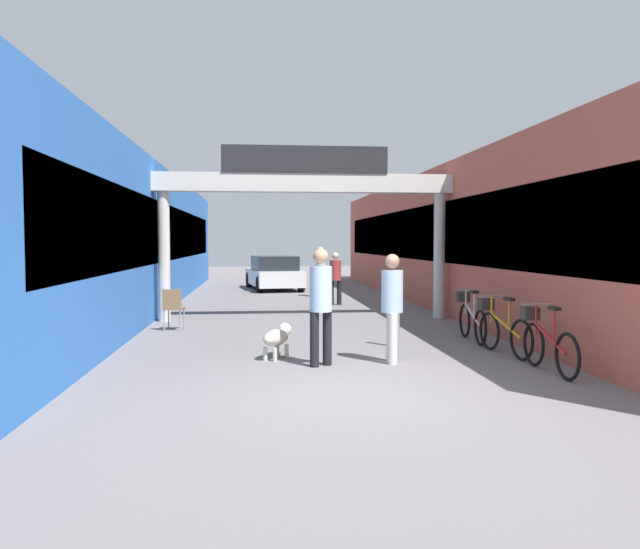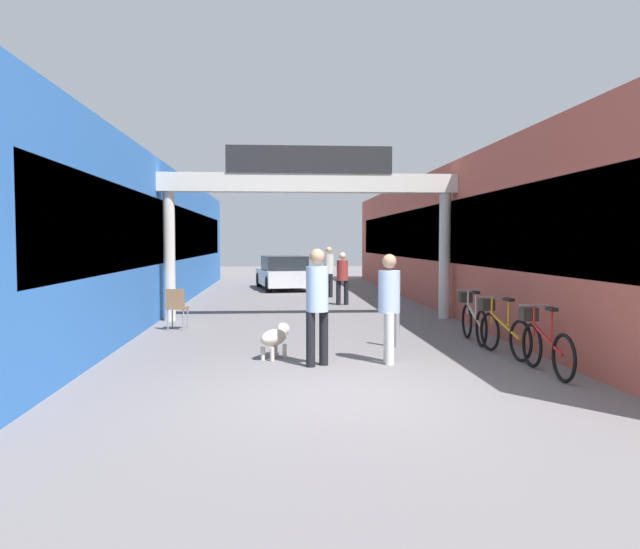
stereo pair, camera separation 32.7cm
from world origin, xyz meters
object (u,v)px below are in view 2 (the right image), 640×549
at_px(pedestrian_with_dog, 317,299).
at_px(cafe_chair_wood_nearer, 177,305).
at_px(pedestrian_carrying_crate, 342,275).
at_px(parked_car_white, 284,273).
at_px(bicycle_silver_third, 472,318).
at_px(pedestrian_companion, 389,301).
at_px(bicycle_red_nearest, 544,343).
at_px(pedestrian_elderly_walking, 329,268).
at_px(dog_on_leash, 276,337).
at_px(bicycle_orange_second, 501,329).
at_px(bollard_post_metal, 397,317).

xyz_separation_m(pedestrian_with_dog, cafe_chair_wood_nearer, (-2.76, 4.09, -0.50)).
height_order(pedestrian_carrying_crate, parked_car_white, pedestrian_carrying_crate).
bearing_deg(bicycle_silver_third, pedestrian_carrying_crate, 104.18).
relative_size(bicycle_silver_third, parked_car_white, 0.40).
distance_m(pedestrian_companion, cafe_chair_wood_nearer, 5.56).
height_order(bicycle_red_nearest, parked_car_white, parked_car_white).
xyz_separation_m(pedestrian_companion, bicycle_silver_third, (1.98, 2.02, -0.54)).
xyz_separation_m(pedestrian_elderly_walking, dog_on_leash, (-1.82, -11.07, -0.64)).
height_order(bicycle_orange_second, parked_car_white, parked_car_white).
distance_m(pedestrian_with_dog, pedestrian_companion, 1.14).
relative_size(pedestrian_with_dog, bicycle_orange_second, 1.07).
bearing_deg(pedestrian_companion, pedestrian_elderly_walking, 89.75).
bearing_deg(bicycle_red_nearest, dog_on_leash, 159.64).
bearing_deg(pedestrian_carrying_crate, bicycle_orange_second, -77.99).
height_order(pedestrian_elderly_walking, parked_car_white, pedestrian_elderly_walking).
xyz_separation_m(bicycle_red_nearest, cafe_chair_wood_nearer, (-6.00, 4.82, 0.10)).
relative_size(bollard_post_metal, parked_car_white, 0.26).
relative_size(dog_on_leash, cafe_chair_wood_nearer, 0.87).
relative_size(pedestrian_elderly_walking, bicycle_silver_third, 1.02).
bearing_deg(dog_on_leash, bollard_post_metal, 21.82).
bearing_deg(dog_on_leash, pedestrian_elderly_walking, 80.67).
height_order(bicycle_red_nearest, bicycle_orange_second, same).
relative_size(dog_on_leash, bicycle_orange_second, 0.46).
height_order(dog_on_leash, cafe_chair_wood_nearer, cafe_chair_wood_nearer).
xyz_separation_m(pedestrian_carrying_crate, bollard_post_metal, (0.18, -7.52, -0.34)).
bearing_deg(parked_car_white, bicycle_orange_second, -76.70).
xyz_separation_m(pedestrian_with_dog, parked_car_white, (-0.32, 15.36, -0.39)).
bearing_deg(pedestrian_elderly_walking, pedestrian_companion, -90.25).
distance_m(pedestrian_companion, pedestrian_elderly_walking, 11.63).
xyz_separation_m(dog_on_leash, cafe_chair_wood_nearer, (-2.13, 3.38, 0.19)).
height_order(pedestrian_with_dog, bollard_post_metal, pedestrian_with_dog).
bearing_deg(parked_car_white, pedestrian_elderly_walking, -67.29).
height_order(pedestrian_companion, dog_on_leash, pedestrian_companion).
xyz_separation_m(dog_on_leash, parked_car_white, (0.32, 14.65, 0.30)).
relative_size(pedestrian_companion, pedestrian_elderly_walking, 0.99).
distance_m(bicycle_red_nearest, bollard_post_metal, 2.87).
distance_m(pedestrian_with_dog, bollard_post_metal, 2.26).
xyz_separation_m(pedestrian_carrying_crate, bicycle_orange_second, (1.78, -8.39, -0.46)).
xyz_separation_m(pedestrian_with_dog, pedestrian_carrying_crate, (1.36, 9.10, -0.14)).
xyz_separation_m(pedestrian_companion, bollard_post_metal, (0.41, 1.44, -0.43)).
bearing_deg(parked_car_white, cafe_chair_wood_nearer, -102.24).
bearing_deg(pedestrian_companion, parked_car_white, 95.44).
distance_m(pedestrian_carrying_crate, bicycle_silver_third, 7.17).
relative_size(pedestrian_companion, bicycle_silver_third, 1.01).
distance_m(pedestrian_with_dog, bicycle_silver_third, 3.84).
relative_size(dog_on_leash, bicycle_silver_third, 0.46).
distance_m(pedestrian_elderly_walking, dog_on_leash, 11.23).
bearing_deg(cafe_chair_wood_nearer, bicycle_orange_second, -29.76).
bearing_deg(bicycle_red_nearest, pedestrian_elderly_walking, 99.35).
height_order(pedestrian_with_dog, bicycle_red_nearest, pedestrian_with_dog).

